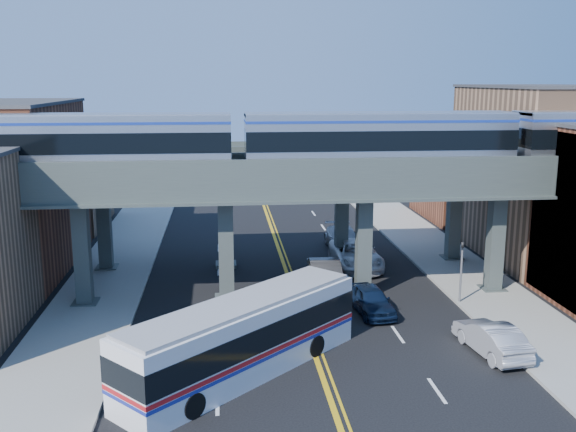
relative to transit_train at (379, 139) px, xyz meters
name	(u,v)px	position (x,y,z in m)	size (l,w,h in m)	color
ground	(315,355)	(-4.72, -8.00, -9.25)	(120.00, 120.00, 0.00)	black
sidewalk_west	(101,292)	(-16.22, 2.00, -9.17)	(5.00, 70.00, 0.16)	gray
sidewalk_east	(471,280)	(6.78, 2.00, -9.17)	(5.00, 70.00, 0.16)	gray
building_west_b	(4,189)	(-23.22, 8.00, -3.75)	(8.00, 14.00, 11.00)	brown
building_west_c	(55,181)	(-23.22, 21.00, -5.25)	(8.00, 10.00, 8.00)	#92694B
building_east_b	(539,173)	(13.78, 8.00, -3.25)	(8.00, 14.00, 12.00)	#92694B
building_east_c	(469,169)	(13.78, 21.00, -4.75)	(8.00, 10.00, 9.00)	brown
mural_panel	(575,229)	(9.83, -4.00, -4.50)	(0.10, 9.50, 9.50)	teal
elevated_viaduct_near	(296,189)	(-4.72, 0.00, -2.78)	(52.00, 3.60, 7.40)	#404A49
elevated_viaduct_far	(284,172)	(-4.72, 7.00, -2.78)	(52.00, 3.60, 7.40)	#404A49
transit_train	(379,139)	(0.00, 0.00, 0.00)	(46.84, 2.94, 3.42)	black
stop_sign	(313,298)	(-4.42, -5.00, -7.49)	(0.76, 0.09, 2.63)	slate
traffic_signal	(461,265)	(4.48, -2.00, -6.95)	(0.15, 0.18, 4.10)	slate
transit_bus	(243,338)	(-8.09, -9.56, -7.62)	(10.86, 10.39, 3.17)	silver
car_lane_a	(371,300)	(-0.88, -2.84, -8.50)	(1.77, 4.40, 1.50)	#0D1A33
car_lane_b	(325,276)	(-2.72, 1.35, -8.38)	(1.85, 5.32, 1.75)	#323335
car_lane_c	(356,255)	(0.10, 5.87, -8.36)	(2.96, 6.43, 1.79)	silver
car_lane_d	(343,239)	(0.12, 10.50, -8.42)	(2.32, 5.72, 1.66)	#A5A5AA
car_parked_curb	(491,338)	(3.48, -8.66, -8.48)	(1.63, 4.66, 1.54)	#9F9FA3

